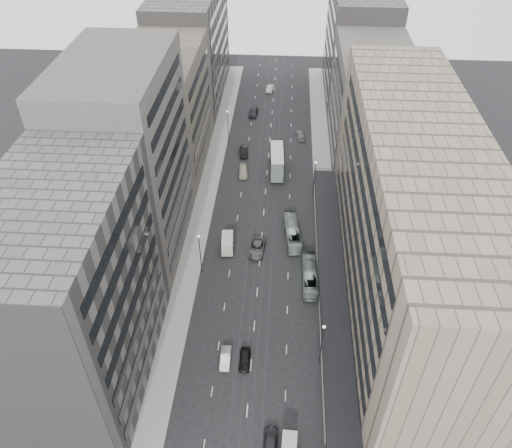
% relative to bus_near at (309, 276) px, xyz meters
% --- Properties ---
extents(ground, '(220.00, 220.00, 0.00)m').
position_rel_bus_near_xyz_m(ground, '(-8.50, -10.96, -1.36)').
color(ground, black).
rests_on(ground, ground).
extents(sidewalk_right, '(4.00, 125.00, 0.15)m').
position_rel_bus_near_xyz_m(sidewalk_right, '(3.50, 26.54, -1.29)').
color(sidewalk_right, gray).
rests_on(sidewalk_right, ground).
extents(sidewalk_left, '(4.00, 125.00, 0.15)m').
position_rel_bus_near_xyz_m(sidewalk_left, '(-20.50, 26.54, -1.29)').
color(sidewalk_left, gray).
rests_on(sidewalk_left, ground).
extents(department_store, '(19.20, 60.00, 30.00)m').
position_rel_bus_near_xyz_m(department_store, '(12.95, -2.96, 13.58)').
color(department_store, gray).
rests_on(department_store, ground).
extents(building_right_mid, '(15.00, 28.00, 24.00)m').
position_rel_bus_near_xyz_m(building_right_mid, '(13.00, 41.04, 10.64)').
color(building_right_mid, '#4A4440').
rests_on(building_right_mid, ground).
extents(building_right_far, '(15.00, 32.00, 28.00)m').
position_rel_bus_near_xyz_m(building_right_far, '(13.00, 71.04, 12.64)').
color(building_right_far, '#5E5955').
rests_on(building_right_far, ground).
extents(building_left_a, '(15.00, 28.00, 30.00)m').
position_rel_bus_near_xyz_m(building_left_a, '(-30.00, -18.96, 13.64)').
color(building_left_a, '#5E5955').
rests_on(building_left_a, ground).
extents(building_left_b, '(15.00, 26.00, 34.00)m').
position_rel_bus_near_xyz_m(building_left_b, '(-30.00, 8.04, 15.64)').
color(building_left_b, '#4A4440').
rests_on(building_left_b, ground).
extents(building_left_c, '(15.00, 28.00, 25.00)m').
position_rel_bus_near_xyz_m(building_left_c, '(-30.00, 35.04, 11.14)').
color(building_left_c, '#696052').
rests_on(building_left_c, ground).
extents(building_left_d, '(15.00, 38.00, 28.00)m').
position_rel_bus_near_xyz_m(building_left_d, '(-30.00, 68.04, 12.64)').
color(building_left_d, '#5E5955').
rests_on(building_left_d, ground).
extents(lamp_right_near, '(0.44, 0.44, 8.32)m').
position_rel_bus_near_xyz_m(lamp_right_near, '(1.20, -15.96, 3.84)').
color(lamp_right_near, '#262628').
rests_on(lamp_right_near, ground).
extents(lamp_right_far, '(0.44, 0.44, 8.32)m').
position_rel_bus_near_xyz_m(lamp_right_far, '(1.20, 24.04, 3.84)').
color(lamp_right_far, '#262628').
rests_on(lamp_right_far, ground).
extents(lamp_left_near, '(0.44, 0.44, 8.32)m').
position_rel_bus_near_xyz_m(lamp_left_near, '(-18.20, 1.04, 3.84)').
color(lamp_left_near, '#262628').
rests_on(lamp_left_near, ground).
extents(lamp_left_far, '(0.44, 0.44, 8.32)m').
position_rel_bus_near_xyz_m(lamp_left_far, '(-18.20, 44.04, 3.84)').
color(lamp_left_far, '#262628').
rests_on(lamp_left_far, ground).
extents(bus_near, '(2.44, 9.81, 2.72)m').
position_rel_bus_near_xyz_m(bus_near, '(0.00, 0.00, 0.00)').
color(bus_near, gray).
rests_on(bus_near, ground).
extents(bus_far, '(3.66, 10.39, 2.83)m').
position_rel_bus_near_xyz_m(bus_far, '(-2.99, 10.74, 0.05)').
color(bus_far, '#919D93').
rests_on(bus_far, ground).
extents(double_decker, '(3.30, 9.58, 5.17)m').
position_rel_bus_near_xyz_m(double_decker, '(-6.47, 32.23, 1.43)').
color(double_decker, slate).
rests_on(double_decker, ground).
extents(panel_van, '(2.48, 4.57, 2.79)m').
position_rel_bus_near_xyz_m(panel_van, '(-14.41, 6.93, 0.17)').
color(panel_van, beige).
rests_on(panel_van, ground).
extents(sedan_0, '(1.65, 3.97, 1.34)m').
position_rel_bus_near_xyz_m(sedan_0, '(-9.41, -16.48, -0.69)').
color(sedan_0, black).
rests_on(sedan_0, ground).
extents(sedan_1, '(1.50, 4.05, 1.32)m').
position_rel_bus_near_xyz_m(sedan_1, '(-12.17, -16.48, -0.70)').
color(sedan_1, silver).
rests_on(sedan_1, ground).
extents(sedan_2, '(3.07, 5.85, 1.57)m').
position_rel_bus_near_xyz_m(sedan_2, '(-9.12, 6.86, -0.58)').
color(sedan_2, '#515154').
rests_on(sedan_2, ground).
extents(sedan_3, '(2.05, 4.71, 1.35)m').
position_rel_bus_near_xyz_m(sedan_3, '(-5.26, -28.33, -0.69)').
color(sedan_3, '#242427').
rests_on(sedan_3, ground).
extents(sedan_4, '(2.40, 5.15, 1.71)m').
position_rel_bus_near_xyz_m(sedan_4, '(-13.62, 31.01, -0.51)').
color(sedan_4, '#AEA890').
rests_on(sedan_4, ground).
extents(sedan_5, '(2.32, 5.15, 1.64)m').
position_rel_bus_near_xyz_m(sedan_5, '(-14.21, 39.00, -0.54)').
color(sedan_5, black).
rests_on(sedan_5, ground).
extents(sedan_6, '(2.42, 4.87, 1.33)m').
position_rel_bus_near_xyz_m(sedan_6, '(-7.03, 41.39, -0.70)').
color(sedan_6, white).
rests_on(sedan_6, ground).
extents(sedan_7, '(2.50, 4.95, 1.38)m').
position_rel_bus_near_xyz_m(sedan_7, '(-1.29, 47.33, -0.67)').
color(sedan_7, slate).
rests_on(sedan_7, ground).
extents(sedan_8, '(2.49, 5.20, 1.71)m').
position_rel_bus_near_xyz_m(sedan_8, '(-13.24, 58.07, -0.51)').
color(sedan_8, black).
rests_on(sedan_8, ground).
extents(sedan_9, '(2.24, 4.90, 1.56)m').
position_rel_bus_near_xyz_m(sedan_9, '(-9.63, 72.78, -0.58)').
color(sedan_9, '#B5AF96').
rests_on(sedan_9, ground).
extents(pedestrian, '(0.82, 0.63, 2.00)m').
position_rel_bus_near_xyz_m(pedestrian, '(1.70, -28.67, -0.21)').
color(pedestrian, black).
rests_on(pedestrian, sidewalk_right).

